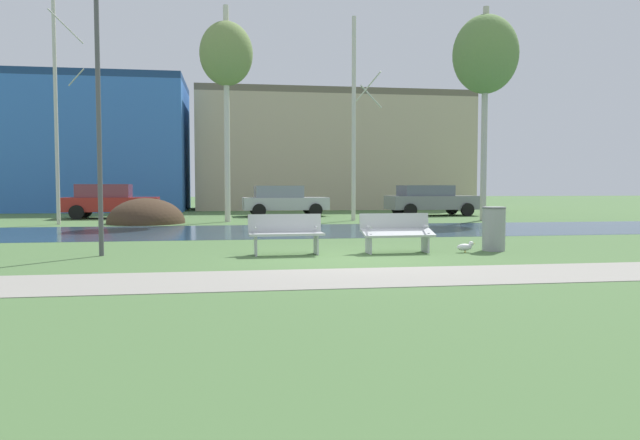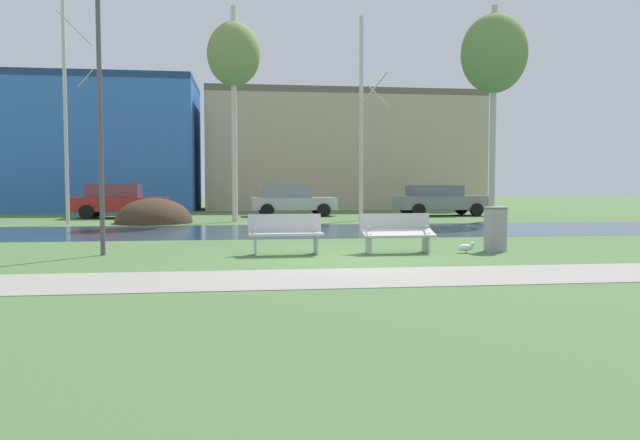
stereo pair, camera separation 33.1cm
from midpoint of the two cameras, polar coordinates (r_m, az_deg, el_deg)
The scene contains 18 objects.
ground_plane at distance 21.85m, azimuth -1.28°, elevation -0.59°, with size 120.00×120.00×0.00m, color #4C703D.
paved_path_strip at distance 9.72m, azimuth 6.38°, elevation -5.47°, with size 60.00×2.04×0.01m, color gray.
river_band at distance 19.62m, azimuth -0.60°, elevation -1.02°, with size 80.00×6.07×0.01m, color #2D475B.
soil_mound at distance 24.56m, azimuth -15.30°, elevation -0.28°, with size 3.03×3.24×2.01m, color #423021.
bench_left at distance 12.79m, azimuth -2.60°, elevation -1.24°, with size 1.62×0.61×0.87m.
bench_right at distance 13.22m, azimuth 8.13°, elevation -1.12°, with size 1.62×0.61×0.87m.
trash_bin at distance 14.06m, azimuth 17.19°, elevation -0.77°, with size 0.54×0.54×1.01m.
seagull at distance 13.54m, azimuth 14.59°, elevation -2.54°, with size 0.42×0.16×0.25m.
streetlamp at distance 13.58m, azimuth -19.80°, elevation 12.79°, with size 0.32×0.32×5.70m.
birch_far_left at distance 25.11m, azimuth -22.93°, elevation 10.53°, with size 1.18×2.20×9.35m.
birch_left at distance 25.31m, azimuth -7.92°, elevation 15.33°, with size 2.16×2.16×8.80m.
birch_center_left at distance 25.59m, azimuth 4.43°, elevation 9.77°, with size 1.30×2.35×8.63m.
birch_center at distance 26.89m, azimuth 16.75°, elevation 14.98°, with size 2.75×2.75×9.04m.
parked_van_nearest_red at distance 28.88m, azimuth -18.43°, elevation 1.80°, with size 4.19×2.22×1.56m.
parked_sedan_second_silver at distance 29.10m, azimuth -2.44°, elevation 1.92°, with size 4.18×2.14×1.49m.
parked_hatch_third_grey at distance 30.07m, azimuth 11.70°, elevation 1.93°, with size 4.52×2.23×1.51m.
building_blue_store at distance 38.50m, azimuth -20.63°, elevation 6.71°, with size 12.11×7.10×7.83m.
building_beige_block at distance 39.00m, azimuth 2.41°, elevation 6.59°, with size 17.35×6.21×7.44m.
Camera 2 is at (-2.11, -11.70, 1.49)m, focal length 33.25 mm.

